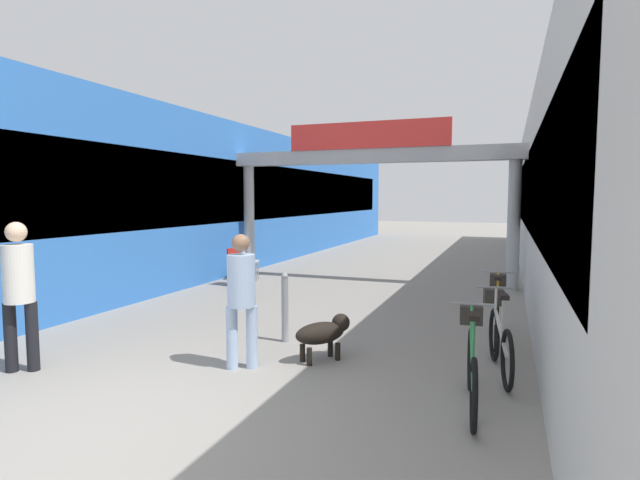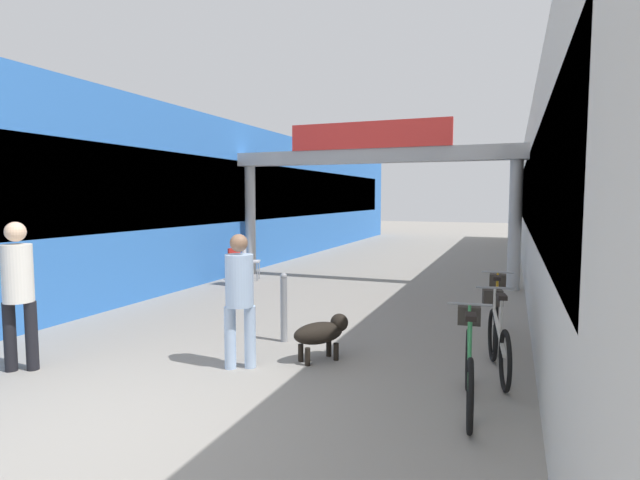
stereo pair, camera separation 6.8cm
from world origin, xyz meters
The scene contains 13 objects.
ground_plane centered at (0.00, 0.00, 0.00)m, with size 80.00×80.00×0.00m, color gray.
storefront_left centered at (-5.09, 11.00, 2.04)m, with size 3.00×26.00×4.08m.
storefront_right centered at (5.09, 11.00, 2.04)m, with size 3.00×26.00×4.08m.
arcade_sign_gateway centered at (0.00, 8.61, 2.75)m, with size 7.40×0.47×3.90m.
pedestrian_with_dog centered at (0.24, 1.90, 0.94)m, with size 0.46×0.46×1.65m.
pedestrian_companion centered at (-2.18, 0.87, 1.04)m, with size 0.47×0.47×1.80m.
dog_on_leash centered at (1.07, 2.54, 0.36)m, with size 0.70×0.77×0.57m.
bicycle_green_nearest centered at (2.93, 1.78, 0.44)m, with size 0.46×1.69×0.98m.
bicycle_silver_second centered at (3.17, 2.89, 0.44)m, with size 0.46×1.68×0.98m.
bicycle_orange_third centered at (3.12, 4.28, 0.44)m, with size 0.46×1.69×0.98m.
bollard_post_metal centered at (0.26, 3.11, 0.51)m, with size 0.10×0.10×1.00m.
cafe_chair_red_nearer centered at (-2.75, 6.91, 0.54)m, with size 0.47×0.47×0.89m.
cafe_chair_aluminium_farther centered at (-2.89, 7.68, 0.54)m, with size 0.51×0.51×0.89m.
Camera 2 is at (3.29, -3.30, 2.08)m, focal length 28.00 mm.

